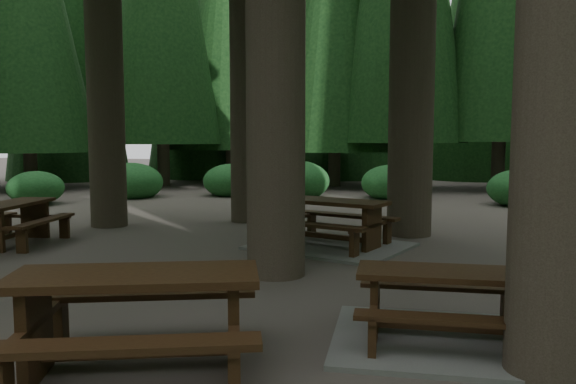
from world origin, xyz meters
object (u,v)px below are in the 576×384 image
(picnic_table_a, at_px, (444,319))
(picnic_table_c, at_px, (331,231))
(picnic_table_b, at_px, (13,217))
(picnic_table_e, at_px, (136,307))

(picnic_table_a, height_order, picnic_table_c, picnic_table_c)
(picnic_table_c, bearing_deg, picnic_table_b, -149.52)
(picnic_table_b, xyz_separation_m, picnic_table_c, (5.74, 1.38, -0.22))
(picnic_table_b, height_order, picnic_table_c, picnic_table_c)
(picnic_table_a, distance_m, picnic_table_e, 2.89)
(picnic_table_e, bearing_deg, picnic_table_a, 9.13)
(picnic_table_b, relative_size, picnic_table_c, 0.67)
(picnic_table_a, distance_m, picnic_table_c, 4.83)
(picnic_table_b, distance_m, picnic_table_c, 5.91)
(picnic_table_a, xyz_separation_m, picnic_table_c, (-2.04, 4.38, 0.08))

